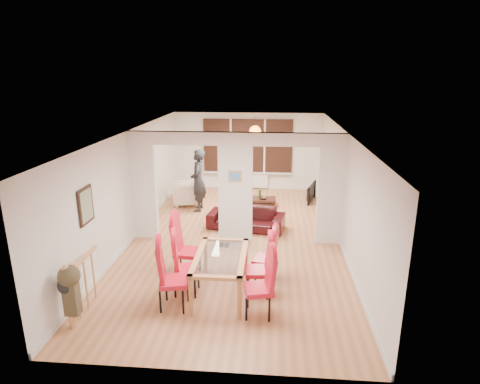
# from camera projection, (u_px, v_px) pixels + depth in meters

# --- Properties ---
(floor) EXTENTS (5.00, 9.00, 0.01)m
(floor) POSITION_uv_depth(u_px,v_px,m) (236.00, 239.00, 9.73)
(floor) COLOR #BE794C
(floor) RESTS_ON ground
(room_walls) EXTENTS (5.00, 9.00, 2.60)m
(room_walls) POSITION_uv_depth(u_px,v_px,m) (235.00, 188.00, 9.36)
(room_walls) COLOR silver
(room_walls) RESTS_ON floor
(divider_wall) EXTENTS (5.00, 0.18, 2.60)m
(divider_wall) POSITION_uv_depth(u_px,v_px,m) (235.00, 188.00, 9.36)
(divider_wall) COLOR white
(divider_wall) RESTS_ON floor
(bay_window_blinds) EXTENTS (3.00, 0.08, 1.80)m
(bay_window_blinds) POSITION_uv_depth(u_px,v_px,m) (248.00, 146.00, 13.54)
(bay_window_blinds) COLOR black
(bay_window_blinds) RESTS_ON room_walls
(radiator) EXTENTS (1.40, 0.08, 0.50)m
(radiator) POSITION_uv_depth(u_px,v_px,m) (247.00, 180.00, 13.85)
(radiator) COLOR white
(radiator) RESTS_ON floor
(pendant_light) EXTENTS (0.36, 0.36, 0.36)m
(pendant_light) POSITION_uv_depth(u_px,v_px,m) (255.00, 131.00, 12.24)
(pendant_light) COLOR orange
(pendant_light) RESTS_ON room_walls
(stair_newel) EXTENTS (0.40, 1.20, 1.10)m
(stair_newel) POSITION_uv_depth(u_px,v_px,m) (84.00, 281.00, 6.70)
(stair_newel) COLOR tan
(stair_newel) RESTS_ON floor
(wall_poster) EXTENTS (0.04, 0.52, 0.67)m
(wall_poster) POSITION_uv_depth(u_px,v_px,m) (86.00, 206.00, 7.18)
(wall_poster) COLOR gray
(wall_poster) RESTS_ON room_walls
(pillar_photo) EXTENTS (0.30, 0.03, 0.25)m
(pillar_photo) POSITION_uv_depth(u_px,v_px,m) (235.00, 176.00, 9.18)
(pillar_photo) COLOR #4C8CD8
(pillar_photo) RESTS_ON divider_wall
(dining_table) EXTENTS (0.90, 1.61, 0.75)m
(dining_table) POSITION_uv_depth(u_px,v_px,m) (221.00, 274.00, 7.26)
(dining_table) COLOR #B87244
(dining_table) RESTS_ON floor
(dining_chair_la) EXTENTS (0.55, 0.55, 1.17)m
(dining_chair_la) POSITION_uv_depth(u_px,v_px,m) (173.00, 276.00, 6.76)
(dining_chair_la) COLOR red
(dining_chair_la) RESTS_ON floor
(dining_chair_lb) EXTENTS (0.53, 0.53, 1.10)m
(dining_chair_lb) POSITION_uv_depth(u_px,v_px,m) (186.00, 265.00, 7.22)
(dining_chair_lb) COLOR red
(dining_chair_lb) RESTS_ON floor
(dining_chair_lc) EXTENTS (0.52, 0.52, 1.18)m
(dining_chair_lc) POSITION_uv_depth(u_px,v_px,m) (188.00, 248.00, 7.84)
(dining_chair_lc) COLOR red
(dining_chair_lc) RESTS_ON floor
(dining_chair_ra) EXTENTS (0.54, 0.54, 1.13)m
(dining_chair_ra) POSITION_uv_depth(u_px,v_px,m) (259.00, 284.00, 6.55)
(dining_chair_ra) COLOR red
(dining_chair_ra) RESTS_ON floor
(dining_chair_rb) EXTENTS (0.47, 0.47, 1.09)m
(dining_chair_rb) POSITION_uv_depth(u_px,v_px,m) (258.00, 267.00, 7.18)
(dining_chair_rb) COLOR red
(dining_chair_rb) RESTS_ON floor
(dining_chair_rc) EXTENTS (0.49, 0.49, 1.03)m
(dining_chair_rc) POSITION_uv_depth(u_px,v_px,m) (264.00, 256.00, 7.68)
(dining_chair_rc) COLOR red
(dining_chair_rc) RESTS_ON floor
(sofa) EXTENTS (2.04, 1.07, 0.57)m
(sofa) POSITION_uv_depth(u_px,v_px,m) (246.00, 218.00, 10.34)
(sofa) COLOR black
(sofa) RESTS_ON floor
(armchair) EXTENTS (0.88, 0.90, 0.69)m
(armchair) POSITION_uv_depth(u_px,v_px,m) (186.00, 193.00, 12.19)
(armchair) COLOR #F1E0CC
(armchair) RESTS_ON floor
(person) EXTENTS (0.68, 0.46, 1.80)m
(person) POSITION_uv_depth(u_px,v_px,m) (198.00, 180.00, 11.53)
(person) COLOR black
(person) RESTS_ON floor
(television) EXTENTS (0.98, 0.41, 0.57)m
(television) POSITION_uv_depth(u_px,v_px,m) (309.00, 192.00, 12.54)
(television) COLOR black
(television) RESTS_ON floor
(coffee_table) EXTENTS (1.14, 0.79, 0.24)m
(coffee_table) POSITION_uv_depth(u_px,v_px,m) (259.00, 202.00, 12.14)
(coffee_table) COLOR #361B12
(coffee_table) RESTS_ON floor
(bottle) EXTENTS (0.07, 0.07, 0.30)m
(bottle) POSITION_uv_depth(u_px,v_px,m) (260.00, 194.00, 12.01)
(bottle) COLOR #143F19
(bottle) RESTS_ON coffee_table
(bowl) EXTENTS (0.23, 0.23, 0.06)m
(bowl) POSITION_uv_depth(u_px,v_px,m) (263.00, 198.00, 12.02)
(bowl) COLOR #361B12
(bowl) RESTS_ON coffee_table
(shoes) EXTENTS (0.22, 0.24, 0.09)m
(shoes) POSITION_uv_depth(u_px,v_px,m) (225.00, 244.00, 9.35)
(shoes) COLOR black
(shoes) RESTS_ON floor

